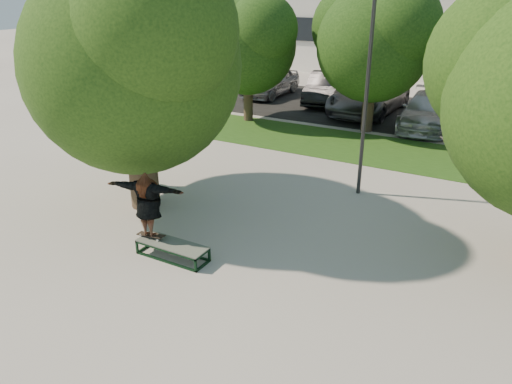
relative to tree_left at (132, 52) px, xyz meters
The scene contains 14 objects.
ground 6.26m from the tree_left, 14.31° to the right, with size 120.00×120.00×0.00m, color gray.
grass_strip 10.87m from the tree_left, 57.80° to the left, with size 30.00×4.00×0.02m, color #1F4413.
asphalt_strip 16.13m from the tree_left, 73.93° to the left, with size 40.00×8.00×0.01m, color black.
tree_left is the anchor object (origin of this frame).
bg_tree_left 10.26m from the tree_left, 102.86° to the left, with size 5.28×4.51×5.77m.
bg_tree_mid 11.45m from the tree_left, 73.68° to the left, with size 5.76×4.92×6.24m.
lamppost 6.70m from the tree_left, 36.42° to the left, with size 0.25×0.15×6.11m.
grind_box 5.45m from the tree_left, 38.39° to the right, with size 1.80×0.60×0.38m.
skater_rig 4.33m from the tree_left, 46.23° to the right, with size 2.07×0.89×1.71m.
bystander 3.87m from the tree_left, 138.74° to the left, with size 0.64×0.42×1.77m, color #19505F.
car_silver_a 16.30m from the tree_left, 104.27° to the left, with size 1.93×4.79×1.63m, color #9E9DA1.
car_dark 15.75m from the tree_left, 91.82° to the left, with size 1.69×4.84×1.60m, color black.
car_grey 14.81m from the tree_left, 80.82° to the left, with size 2.74×5.95×1.65m, color slate.
car_silver_b 14.41m from the tree_left, 66.94° to the left, with size 2.10×5.16×1.50m, color #B4B4B9.
Camera 1 is at (5.29, -9.19, 6.16)m, focal length 35.00 mm.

